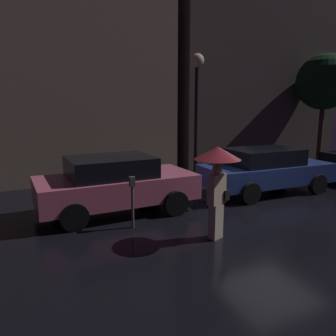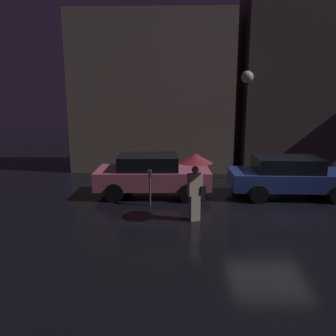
{
  "view_description": "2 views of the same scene",
  "coord_description": "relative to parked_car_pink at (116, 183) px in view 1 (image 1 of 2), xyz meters",
  "views": [
    {
      "loc": [
        -6.05,
        -6.56,
        2.74
      ],
      "look_at": [
        -3.05,
        0.06,
        1.35
      ],
      "focal_mm": 35.0,
      "sensor_mm": 36.0,
      "label": 1
    },
    {
      "loc": [
        -2.95,
        -9.95,
        3.36
      ],
      "look_at": [
        -3.26,
        0.03,
        1.29
      ],
      "focal_mm": 35.0,
      "sensor_mm": 36.0,
      "label": 2
    }
  ],
  "objects": [
    {
      "name": "ground_plane",
      "position": [
        3.88,
        -1.51,
        -0.76
      ],
      "size": [
        60.0,
        60.0,
        0.0
      ],
      "primitive_type": "plane",
      "color": "black"
    },
    {
      "name": "building_facade_left",
      "position": [
        -0.32,
        4.99,
        2.89
      ],
      "size": [
        7.62,
        3.0,
        7.3
      ],
      "color": "gray",
      "rests_on": "ground"
    },
    {
      "name": "building_facade_right",
      "position": [
        8.06,
        4.99,
        4.18
      ],
      "size": [
        8.12,
        3.0,
        9.89
      ],
      "color": "#564C47",
      "rests_on": "ground"
    },
    {
      "name": "parked_car_pink",
      "position": [
        0.0,
        0.0,
        0.0
      ],
      "size": [
        4.09,
        2.07,
        1.46
      ],
      "rotation": [
        0.0,
        0.0,
        0.04
      ],
      "color": "#DB6684",
      "rests_on": "ground"
    },
    {
      "name": "parked_car_blue",
      "position": [
        4.88,
        -0.06,
        -0.02
      ],
      "size": [
        4.25,
        1.94,
        1.41
      ],
      "rotation": [
        0.0,
        0.0,
        -0.01
      ],
      "color": "navy",
      "rests_on": "ground"
    },
    {
      "name": "pedestrian_with_umbrella",
      "position": [
        1.41,
        -2.59,
        0.75
      ],
      "size": [
        0.95,
        0.95,
        1.94
      ],
      "rotation": [
        0.0,
        0.0,
        0.35
      ],
      "color": "beige",
      "rests_on": "ground"
    },
    {
      "name": "parking_meter",
      "position": [
        0.03,
        -1.29,
        -0.02
      ],
      "size": [
        0.12,
        0.1,
        1.19
      ],
      "color": "#4C5154",
      "rests_on": "ground"
    },
    {
      "name": "street_lamp_near",
      "position": [
        3.75,
        2.47,
        2.64
      ],
      "size": [
        0.5,
        0.5,
        4.55
      ],
      "color": "black",
      "rests_on": "ground"
    },
    {
      "name": "street_tree",
      "position": [
        9.94,
        2.32,
        2.95
      ],
      "size": [
        2.37,
        2.37,
        4.92
      ],
      "color": "#473323",
      "rests_on": "ground"
    }
  ]
}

